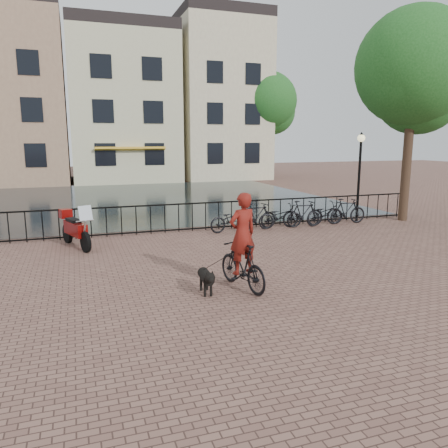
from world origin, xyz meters
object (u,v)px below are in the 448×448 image
object	(u,v)px
lamp_post	(360,162)
dog	(206,280)
motorcycle	(75,225)
cyclist	(242,247)

from	to	relation	value
lamp_post	dog	size ratio (longest dim) A/B	3.81
motorcycle	dog	bearing A→B (deg)	-83.28
dog	motorcycle	size ratio (longest dim) A/B	0.45
lamp_post	motorcycle	size ratio (longest dim) A/B	1.70
lamp_post	cyclist	size ratio (longest dim) A/B	1.38
lamp_post	motorcycle	distance (m)	10.85
lamp_post	cyclist	bearing A→B (deg)	-140.45
cyclist	dog	size ratio (longest dim) A/B	2.76
dog	motorcycle	distance (m)	5.81
lamp_post	cyclist	world-z (taller)	lamp_post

